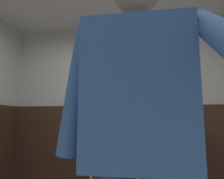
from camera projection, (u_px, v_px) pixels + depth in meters
wall_back at (119, 102)px, 3.55m from camera, size 4.31×0.12×2.67m
wainscot_band_back at (119, 144)px, 3.38m from camera, size 3.71×0.03×1.27m
urinal_left at (90, 136)px, 3.33m from camera, size 0.40×0.34×1.24m
urinal_middle at (137, 136)px, 3.21m from camera, size 0.40×0.34×1.24m
urinal_right at (188, 137)px, 3.09m from camera, size 0.40×0.34×1.24m
privacy_divider_panel at (112, 125)px, 3.23m from camera, size 0.04×0.40×0.90m
person at (139, 128)px, 0.82m from camera, size 0.65×0.60×1.71m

